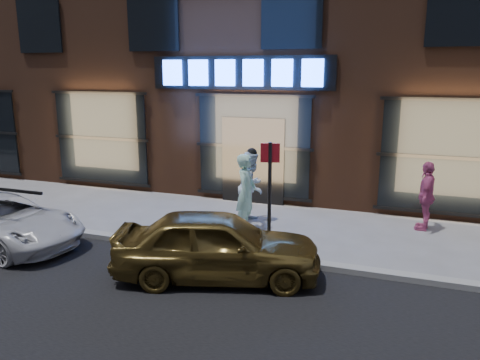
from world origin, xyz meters
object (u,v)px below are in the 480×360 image
(man_cap, at_px, (252,186))
(sign_post, at_px, (270,189))
(white_suv, at_px, (1,221))
(passerby, at_px, (426,196))
(man_bowtie, at_px, (246,192))
(gold_sedan, at_px, (217,245))

(man_cap, height_order, sign_post, sign_post)
(white_suv, relative_size, sign_post, 1.64)
(passerby, bearing_deg, man_bowtie, -62.16)
(white_suv, distance_m, gold_sedan, 4.98)
(man_bowtie, relative_size, man_cap, 1.03)
(gold_sedan, bearing_deg, man_cap, -9.07)
(white_suv, height_order, gold_sedan, gold_sedan)
(man_bowtie, bearing_deg, sign_post, -148.27)
(man_bowtie, height_order, passerby, man_bowtie)
(man_cap, relative_size, white_suv, 0.46)
(man_bowtie, distance_m, man_cap, 0.68)
(white_suv, bearing_deg, man_bowtie, -52.21)
(passerby, relative_size, sign_post, 0.70)
(man_bowtie, distance_m, passerby, 4.20)
(man_bowtie, xyz_separation_m, gold_sedan, (0.36, -2.67, -0.28))
(gold_sedan, height_order, sign_post, sign_post)
(passerby, distance_m, gold_sedan, 5.45)
(man_bowtie, distance_m, sign_post, 1.78)
(passerby, height_order, gold_sedan, passerby)
(white_suv, bearing_deg, sign_post, -69.55)
(white_suv, bearing_deg, gold_sedan, -82.22)
(man_bowtie, bearing_deg, man_cap, 4.86)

